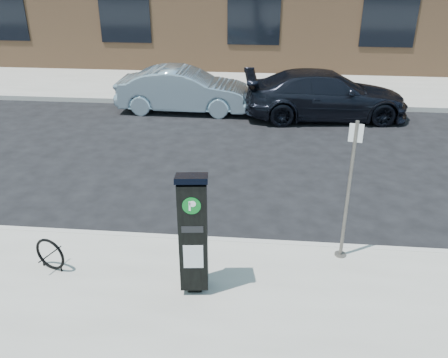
# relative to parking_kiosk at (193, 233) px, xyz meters

# --- Properties ---
(ground) EXTENTS (120.00, 120.00, 0.00)m
(ground) POSITION_rel_parking_kiosk_xyz_m (0.27, 1.35, -1.11)
(ground) COLOR black
(ground) RESTS_ON ground
(sidewalk_far) EXTENTS (60.00, 12.00, 0.15)m
(sidewalk_far) POSITION_rel_parking_kiosk_xyz_m (0.27, 15.35, -1.03)
(sidewalk_far) COLOR gray
(sidewalk_far) RESTS_ON ground
(curb_near) EXTENTS (60.00, 0.12, 0.16)m
(curb_near) POSITION_rel_parking_kiosk_xyz_m (0.27, 1.33, -1.03)
(curb_near) COLOR #9E9B93
(curb_near) RESTS_ON ground
(curb_far) EXTENTS (60.00, 0.12, 0.16)m
(curb_far) POSITION_rel_parking_kiosk_xyz_m (0.27, 9.37, -1.03)
(curb_far) COLOR #9E9B93
(curb_far) RESTS_ON ground
(parking_kiosk) EXTENTS (0.47, 0.42, 1.87)m
(parking_kiosk) POSITION_rel_parking_kiosk_xyz_m (0.00, 0.00, 0.00)
(parking_kiosk) COLOR black
(parking_kiosk) RESTS_ON sidewalk_near
(sign_pole) EXTENTS (0.20, 0.18, 2.29)m
(sign_pole) POSITION_rel_parking_kiosk_xyz_m (2.22, 1.05, 0.18)
(sign_pole) COLOR #514D48
(sign_pole) RESTS_ON sidewalk_near
(bike_rack) EXTENTS (0.53, 0.22, 0.54)m
(bike_rack) POSITION_rel_parking_kiosk_xyz_m (-2.27, 0.26, -0.69)
(bike_rack) COLOR black
(bike_rack) RESTS_ON sidewalk_near
(car_silver) EXTENTS (4.09, 1.47, 1.34)m
(car_silver) POSITION_rel_parking_kiosk_xyz_m (-1.67, 8.75, -0.44)
(car_silver) COLOR #A1BCCD
(car_silver) RESTS_ON ground
(car_dark) EXTENTS (4.99, 2.44, 1.40)m
(car_dark) POSITION_rel_parking_kiosk_xyz_m (2.64, 8.51, -0.41)
(car_dark) COLOR black
(car_dark) RESTS_ON ground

